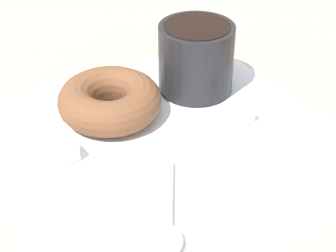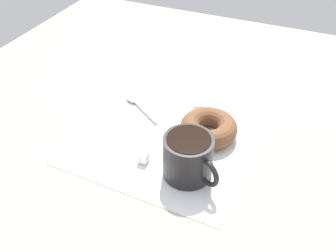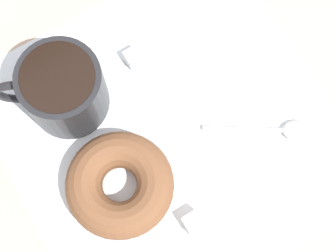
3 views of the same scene
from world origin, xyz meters
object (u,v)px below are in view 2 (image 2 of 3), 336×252
at_px(donut, 209,128).
at_px(sugar_cube, 199,107).
at_px(sugar_cube_extra, 143,157).
at_px(spoon, 136,102).
at_px(coffee_cup, 189,156).

xyz_separation_m(donut, sugar_cube, (-0.05, 0.07, -0.01)).
height_order(sugar_cube, sugar_cube_extra, sugar_cube).
distance_m(spoon, sugar_cube, 0.14).
bearing_deg(spoon, coffee_cup, -39.99).
distance_m(coffee_cup, sugar_cube, 0.20).
xyz_separation_m(coffee_cup, donut, (-0.00, 0.11, -0.02)).
bearing_deg(sugar_cube_extra, spoon, 121.52).
bearing_deg(sugar_cube_extra, donut, 53.48).
distance_m(donut, sugar_cube, 0.09).
bearing_deg(spoon, sugar_cube_extra, -58.48).
height_order(coffee_cup, spoon, coffee_cup).
distance_m(coffee_cup, spoon, 0.24).
bearing_deg(spoon, sugar_cube, 13.12).
bearing_deg(donut, sugar_cube, 122.19).
bearing_deg(donut, coffee_cup, -89.92).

